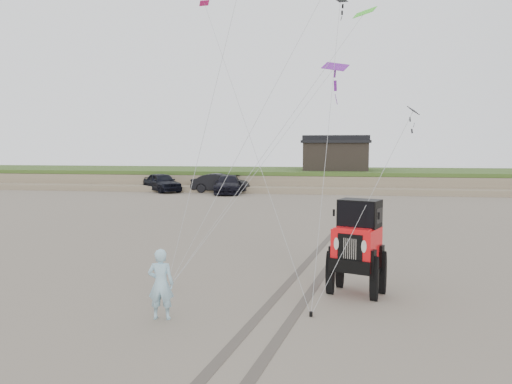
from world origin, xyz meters
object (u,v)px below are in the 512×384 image
cabin (336,154)px  jeep (357,257)px  truck_a (162,182)px  man (161,284)px  truck_c (228,184)px  truck_b (220,183)px

cabin → jeep: size_ratio=1.17×
cabin → truck_a: 16.74m
man → truck_c: bearing=-87.0°
cabin → jeep: 35.50m
jeep → man: jeep is taller
jeep → man: (-4.51, -2.70, -0.20)m
jeep → man: 5.26m
truck_c → cabin: bearing=30.9°
cabin → truck_c: 12.00m
truck_c → man: size_ratio=3.23×
truck_a → truck_c: 6.17m
truck_a → man: size_ratio=2.98×
truck_a → jeep: (15.80, -28.58, 0.19)m
cabin → jeep: cabin is taller
truck_a → truck_b: (5.24, 0.16, -0.02)m
truck_a → jeep: jeep is taller
cabin → man: size_ratio=3.89×
cabin → truck_c: cabin is taller
cabin → truck_c: bearing=-139.8°
cabin → truck_b: size_ratio=1.30×
cabin → man: 38.38m
truck_a → man: (11.29, -31.28, -0.01)m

